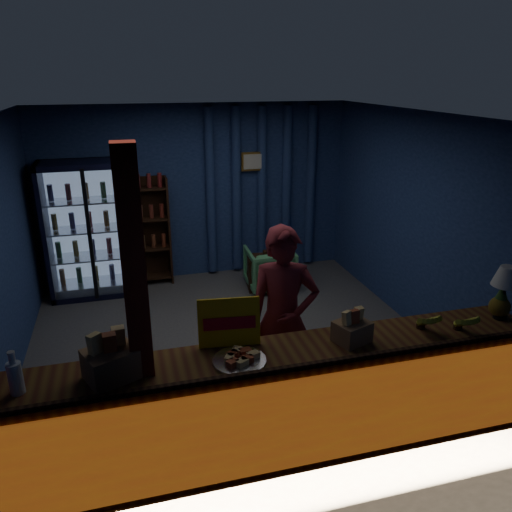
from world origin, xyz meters
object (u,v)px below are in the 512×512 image
at_px(table_lamp, 507,278).
at_px(green_chair, 270,268).
at_px(pastry_tray, 239,359).
at_px(shopkeeper, 283,320).

bearing_deg(table_lamp, green_chair, 109.48).
xyz_separation_m(green_chair, pastry_tray, (-1.25, -3.33, 0.67)).
bearing_deg(shopkeeper, table_lamp, -2.24).
xyz_separation_m(pastry_tray, table_lamp, (2.39, 0.08, 0.36)).
bearing_deg(shopkeeper, green_chair, 91.79).
bearing_deg(shopkeeper, pastry_tray, -113.58).
relative_size(shopkeeper, pastry_tray, 4.28).
relative_size(pastry_tray, table_lamp, 0.84).
height_order(green_chair, table_lamp, table_lamp).
bearing_deg(pastry_tray, green_chair, 69.47).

